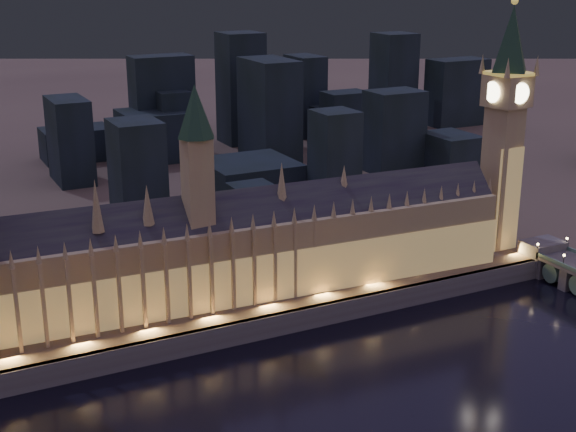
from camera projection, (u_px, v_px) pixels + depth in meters
name	position (u px, v px, depth m)	size (l,w,h in m)	color
ground_plane	(354.00, 384.00, 247.40)	(2000.00, 2000.00, 0.00)	black
north_bank	(39.00, 108.00, 688.42)	(2000.00, 960.00, 8.00)	#42332D
embankment_wall	(293.00, 321.00, 281.05)	(2000.00, 2.50, 8.00)	#474041
palace_of_westminster	(250.00, 246.00, 288.93)	(202.00, 30.02, 78.00)	#93755C
elizabeth_tower	(506.00, 108.00, 325.96)	(18.00, 18.00, 106.56)	#93755C
city_backdrop	(185.00, 128.00, 463.94)	(487.64, 215.63, 89.36)	black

